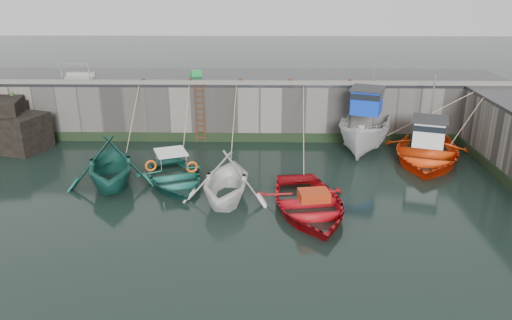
{
  "coord_description": "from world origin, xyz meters",
  "views": [
    {
      "loc": [
        1.49,
        -16.04,
        8.66
      ],
      "look_at": [
        1.13,
        3.91,
        1.2
      ],
      "focal_mm": 35.0,
      "sensor_mm": 36.0,
      "label": 1
    }
  ],
  "objects_px": {
    "boat_far_white": "(366,130)",
    "bollard_b": "(190,81)",
    "fish_crate": "(196,73)",
    "bollard_e": "(350,82)",
    "bollard_c": "(241,81)",
    "boat_near_blue": "(175,183)",
    "boat_near_navy": "(308,211)",
    "boat_near_white": "(112,184)",
    "boat_far_orange": "(426,152)",
    "bollard_a": "(143,81)",
    "ladder": "(200,114)",
    "bollard_d": "(289,81)",
    "boat_near_blacktrim": "(227,199)"
  },
  "relations": [
    {
      "from": "boat_near_white",
      "to": "bollard_b",
      "type": "height_order",
      "value": "bollard_b"
    },
    {
      "from": "boat_far_white",
      "to": "bollard_d",
      "type": "relative_size",
      "value": 24.08
    },
    {
      "from": "boat_near_blue",
      "to": "boat_far_orange",
      "type": "height_order",
      "value": "boat_far_orange"
    },
    {
      "from": "boat_near_white",
      "to": "boat_far_orange",
      "type": "xyz_separation_m",
      "value": [
        14.69,
        3.27,
        0.43
      ]
    },
    {
      "from": "boat_near_navy",
      "to": "boat_far_white",
      "type": "bearing_deg",
      "value": 56.03
    },
    {
      "from": "boat_near_navy",
      "to": "fish_crate",
      "type": "distance_m",
      "value": 12.66
    },
    {
      "from": "bollard_c",
      "to": "boat_near_blue",
      "type": "bearing_deg",
      "value": -113.88
    },
    {
      "from": "boat_near_blacktrim",
      "to": "fish_crate",
      "type": "height_order",
      "value": "fish_crate"
    },
    {
      "from": "ladder",
      "to": "boat_far_orange",
      "type": "xyz_separation_m",
      "value": [
        11.49,
        -2.63,
        -1.16
      ]
    },
    {
      "from": "boat_near_navy",
      "to": "bollard_a",
      "type": "relative_size",
      "value": 19.79
    },
    {
      "from": "bollard_e",
      "to": "bollard_a",
      "type": "bearing_deg",
      "value": 180.0
    },
    {
      "from": "ladder",
      "to": "fish_crate",
      "type": "relative_size",
      "value": 5.33
    },
    {
      "from": "boat_far_orange",
      "to": "bollard_c",
      "type": "xyz_separation_m",
      "value": [
        -9.29,
        2.96,
        2.87
      ]
    },
    {
      "from": "fish_crate",
      "to": "bollard_e",
      "type": "relative_size",
      "value": 2.14
    },
    {
      "from": "boat_far_orange",
      "to": "bollard_a",
      "type": "distance_m",
      "value": 15.06
    },
    {
      "from": "boat_near_white",
      "to": "boat_near_navy",
      "type": "bearing_deg",
      "value": -31.49
    },
    {
      "from": "boat_far_white",
      "to": "bollard_b",
      "type": "xyz_separation_m",
      "value": [
        -9.29,
        1.29,
        2.27
      ]
    },
    {
      "from": "boat_near_navy",
      "to": "boat_far_orange",
      "type": "relative_size",
      "value": 0.72
    },
    {
      "from": "bollard_a",
      "to": "bollard_c",
      "type": "distance_m",
      "value": 5.2
    },
    {
      "from": "boat_near_white",
      "to": "boat_far_orange",
      "type": "bearing_deg",
      "value": -2.27
    },
    {
      "from": "fish_crate",
      "to": "bollard_e",
      "type": "bearing_deg",
      "value": -37.58
    },
    {
      "from": "fish_crate",
      "to": "bollard_e",
      "type": "height_order",
      "value": "fish_crate"
    },
    {
      "from": "boat_near_navy",
      "to": "boat_far_orange",
      "type": "height_order",
      "value": "boat_far_orange"
    },
    {
      "from": "bollard_b",
      "to": "ladder",
      "type": "bearing_deg",
      "value": -33.86
    },
    {
      "from": "boat_near_blue",
      "to": "boat_far_orange",
      "type": "distance_m",
      "value": 12.36
    },
    {
      "from": "boat_far_orange",
      "to": "bollard_e",
      "type": "xyz_separation_m",
      "value": [
        -3.49,
        2.96,
        2.87
      ]
    },
    {
      "from": "boat_near_navy",
      "to": "bollard_c",
      "type": "height_order",
      "value": "bollard_c"
    },
    {
      "from": "boat_near_blacktrim",
      "to": "boat_near_navy",
      "type": "relative_size",
      "value": 0.8
    },
    {
      "from": "boat_near_blacktrim",
      "to": "boat_far_white",
      "type": "bearing_deg",
      "value": 48.12
    },
    {
      "from": "boat_far_white",
      "to": "bollard_c",
      "type": "relative_size",
      "value": 24.08
    },
    {
      "from": "boat_near_blue",
      "to": "bollard_c",
      "type": "relative_size",
      "value": 16.99
    },
    {
      "from": "bollard_a",
      "to": "bollard_c",
      "type": "relative_size",
      "value": 1.0
    },
    {
      "from": "ladder",
      "to": "bollard_e",
      "type": "xyz_separation_m",
      "value": [
        8.0,
        0.34,
        1.71
      ]
    },
    {
      "from": "fish_crate",
      "to": "bollard_c",
      "type": "xyz_separation_m",
      "value": [
        2.66,
        -2.08,
        -0.03
      ]
    },
    {
      "from": "boat_far_orange",
      "to": "bollard_d",
      "type": "height_order",
      "value": "boat_far_orange"
    },
    {
      "from": "boat_near_white",
      "to": "boat_far_white",
      "type": "height_order",
      "value": "boat_far_white"
    },
    {
      "from": "bollard_a",
      "to": "boat_near_white",
      "type": "bearing_deg",
      "value": -91.91
    },
    {
      "from": "boat_near_navy",
      "to": "bollard_c",
      "type": "bearing_deg",
      "value": 100.65
    },
    {
      "from": "boat_far_orange",
      "to": "fish_crate",
      "type": "height_order",
      "value": "boat_far_orange"
    },
    {
      "from": "bollard_e",
      "to": "boat_near_blue",
      "type": "bearing_deg",
      "value": -144.5
    },
    {
      "from": "bollard_a",
      "to": "boat_far_white",
      "type": "bearing_deg",
      "value": -6.25
    },
    {
      "from": "boat_near_white",
      "to": "fish_crate",
      "type": "relative_size",
      "value": 7.8
    },
    {
      "from": "boat_far_white",
      "to": "bollard_b",
      "type": "distance_m",
      "value": 9.65
    },
    {
      "from": "boat_near_blue",
      "to": "bollard_e",
      "type": "height_order",
      "value": "bollard_e"
    },
    {
      "from": "ladder",
      "to": "boat_near_navy",
      "type": "distance_m",
      "value": 10.02
    },
    {
      "from": "ladder",
      "to": "boat_far_orange",
      "type": "height_order",
      "value": "boat_far_orange"
    },
    {
      "from": "ladder",
      "to": "bollard_c",
      "type": "height_order",
      "value": "bollard_c"
    },
    {
      "from": "boat_far_white",
      "to": "bollard_c",
      "type": "height_order",
      "value": "boat_far_white"
    },
    {
      "from": "boat_near_blacktrim",
      "to": "boat_far_orange",
      "type": "bearing_deg",
      "value": 31.44
    },
    {
      "from": "boat_near_navy",
      "to": "fish_crate",
      "type": "bearing_deg",
      "value": 109.31
    }
  ]
}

